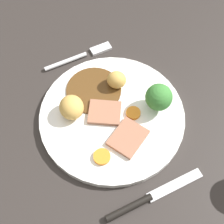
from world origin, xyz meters
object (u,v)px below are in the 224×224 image
object	(u,v)px
meat_slice_under	(128,138)
knife	(146,199)
carrot_coin_front	(133,113)
carrot_coin_back	(102,157)
roast_potato_right	(72,107)
broccoli_floret	(159,97)
fork	(80,56)
roast_potato_left	(117,80)
dinner_plate	(112,116)
meat_slice_main	(105,113)

from	to	relation	value
meat_slice_under	knife	distance (cm)	11.33
carrot_coin_front	carrot_coin_back	xyz separation A→B (cm)	(5.79, -8.87, -0.00)
roast_potato_right	broccoli_floret	size ratio (longest dim) A/B	0.84
carrot_coin_back	broccoli_floret	bearing A→B (deg)	111.67
carrot_coin_front	fork	distance (cm)	18.45
carrot_coin_front	carrot_coin_back	world-z (taller)	same
carrot_coin_back	carrot_coin_front	bearing A→B (deg)	123.15
meat_slice_under	roast_potato_left	size ratio (longest dim) A/B	1.74
dinner_plate	fork	world-z (taller)	dinner_plate
fork	broccoli_floret	bearing A→B (deg)	-66.70
carrot_coin_back	knife	bearing A→B (deg)	23.10
meat_slice_under	carrot_coin_back	bearing A→B (deg)	-75.31
meat_slice_main	knife	size ratio (longest dim) A/B	0.33
meat_slice_under	knife	size ratio (longest dim) A/B	0.36
dinner_plate	carrot_coin_front	xyz separation A→B (cm)	(1.48, 3.75, 1.04)
broccoli_floret	meat_slice_main	bearing A→B (deg)	-104.68
dinner_plate	meat_slice_under	xyz separation A→B (cm)	(5.76, 0.65, 1.10)
knife	dinner_plate	bearing A→B (deg)	83.82
meat_slice_main	meat_slice_under	bearing A→B (deg)	15.61
dinner_plate	meat_slice_main	bearing A→B (deg)	-122.99
knife	meat_slice_under	bearing A→B (deg)	78.75
meat_slice_main	carrot_coin_front	world-z (taller)	meat_slice_main
meat_slice_main	carrot_coin_back	size ratio (longest dim) A/B	1.97
carrot_coin_front	knife	size ratio (longest dim) A/B	0.15
roast_potato_right	carrot_coin_front	size ratio (longest dim) A/B	1.80
roast_potato_right	fork	distance (cm)	14.90
broccoli_floret	roast_potato_right	bearing A→B (deg)	-108.73
roast_potato_left	fork	distance (cm)	11.58
roast_potato_right	knife	xyz separation A→B (cm)	(20.29, 5.70, -2.93)
roast_potato_right	fork	size ratio (longest dim) A/B	0.32
carrot_coin_front	roast_potato_left	bearing A→B (deg)	-178.49
dinner_plate	knife	distance (cm)	16.92
meat_slice_under	carrot_coin_front	xyz separation A→B (cm)	(-4.28, 3.10, -0.06)
dinner_plate	meat_slice_main	distance (cm)	1.78
fork	knife	size ratio (longest dim) A/B	0.82
meat_slice_under	dinner_plate	bearing A→B (deg)	-173.60
dinner_plate	knife	size ratio (longest dim) A/B	1.50
meat_slice_main	broccoli_floret	size ratio (longest dim) A/B	1.02
roast_potato_left	meat_slice_under	bearing A→B (deg)	-14.00
meat_slice_main	fork	bearing A→B (deg)	176.55
roast_potato_left	broccoli_floret	distance (cm)	9.35
dinner_plate	carrot_coin_front	bearing A→B (deg)	68.39
carrot_coin_back	broccoli_floret	world-z (taller)	broccoli_floret
roast_potato_left	carrot_coin_back	distance (cm)	15.84
meat_slice_under	roast_potato_left	xyz separation A→B (cm)	(-11.66, 2.91, 1.38)
roast_potato_left	carrot_coin_back	xyz separation A→B (cm)	(13.17, -8.68, -1.44)
meat_slice_under	knife	bearing A→B (deg)	-8.55
carrot_coin_back	fork	world-z (taller)	carrot_coin_back
meat_slice_under	fork	bearing A→B (deg)	-177.74
dinner_plate	broccoli_floret	distance (cm)	9.69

